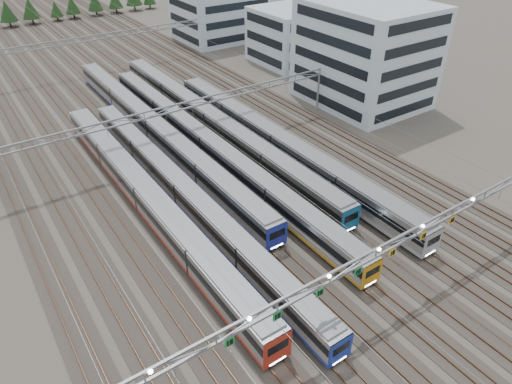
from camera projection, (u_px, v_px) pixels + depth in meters
ground at (365, 308)px, 45.44m from camera, size 400.00×400.00×0.00m
track_bed at (73, 49)px, 113.19m from camera, size 54.00×260.00×5.42m
train_a at (146, 197)px, 57.87m from camera, size 2.99×56.13×3.89m
train_b at (184, 193)px, 59.03m from camera, size 2.65×58.91×3.44m
train_c at (155, 129)px, 74.30m from camera, size 2.88×67.13×3.75m
train_d at (208, 145)px, 69.89m from camera, size 2.73×68.36×3.55m
train_e at (212, 122)px, 76.47m from camera, size 2.96×66.22×3.85m
train_f at (278, 144)px, 69.92m from camera, size 2.94×57.31×3.83m
gantry_near at (376, 256)px, 41.39m from camera, size 56.36×0.61×8.08m
gantry_mid at (180, 113)px, 69.32m from camera, size 56.36×0.36×8.00m
gantry_far at (88, 43)px, 100.18m from camera, size 56.36×0.36×8.00m
depot_bldg_south at (365, 54)px, 84.55m from camera, size 18.00×22.00×18.29m
depot_bldg_mid at (289, 36)px, 106.04m from camera, size 14.00×16.00×12.13m
depot_bldg_north at (220, 9)px, 122.38m from camera, size 22.00×18.00×15.55m
treeline at (20, 11)px, 135.91m from camera, size 87.50×5.60×7.02m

